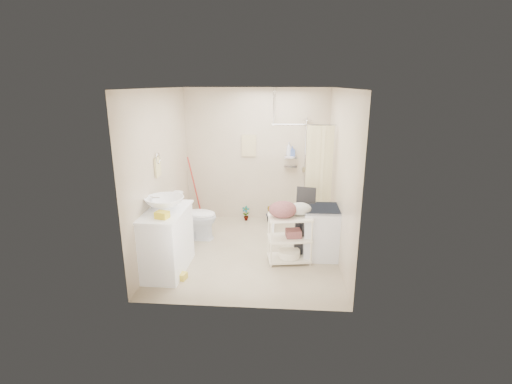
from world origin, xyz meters
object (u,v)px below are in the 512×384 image
(toilet, at_px, (193,216))
(vanity, at_px, (166,241))
(laundry_rack, at_px, (290,235))
(washing_machine, at_px, (321,232))

(toilet, bearing_deg, vanity, 174.61)
(vanity, xyz_separation_m, laundry_rack, (1.80, 0.40, -0.02))
(laundry_rack, bearing_deg, toilet, 146.27)
(toilet, xyz_separation_m, laundry_rack, (1.68, -0.79, 0.03))
(vanity, height_order, washing_machine, vanity)
(toilet, bearing_deg, laundry_rack, -114.86)
(vanity, xyz_separation_m, washing_machine, (2.30, 0.63, -0.06))
(vanity, bearing_deg, toilet, 85.52)
(vanity, distance_m, washing_machine, 2.39)
(vanity, height_order, laundry_rack, vanity)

